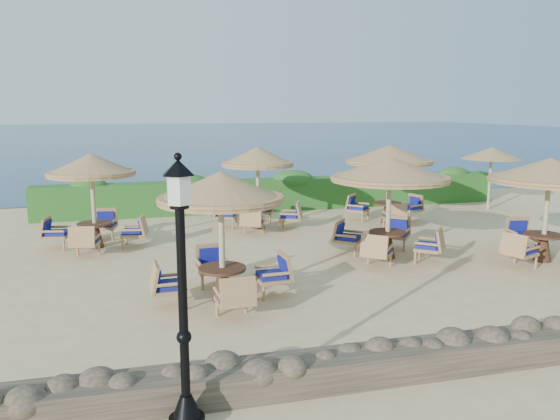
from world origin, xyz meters
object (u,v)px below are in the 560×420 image
object	(u,v)px
cafe_set_3	(92,188)
cafe_set_2	(549,186)
cafe_set_1	(389,187)
cafe_set_5	(389,166)
lamp_post	(183,309)
cafe_set_0	(221,217)
cafe_set_4	(258,177)
extra_parasol	(492,153)

from	to	relation	value
cafe_set_3	cafe_set_2	bearing A→B (deg)	-20.98
cafe_set_1	cafe_set_5	distance (m)	4.49
lamp_post	cafe_set_3	size ratio (longest dim) A/B	1.15
cafe_set_1	cafe_set_3	distance (m)	8.08
cafe_set_0	cafe_set_3	size ratio (longest dim) A/B	0.99
cafe_set_4	cafe_set_0	bearing A→B (deg)	-108.15
extra_parasol	cafe_set_5	distance (m)	5.11
extra_parasol	cafe_set_3	xyz separation A→B (m)	(-14.32, -2.41, -0.47)
extra_parasol	cafe_set_3	size ratio (longest dim) A/B	0.84
extra_parasol	cafe_set_2	xyz separation A→B (m)	(-3.10, -6.72, -0.22)
cafe_set_1	cafe_set_0	bearing A→B (deg)	-155.13
lamp_post	cafe_set_2	world-z (taller)	lamp_post
cafe_set_2	cafe_set_5	world-z (taller)	same
extra_parasol	cafe_set_2	world-z (taller)	cafe_set_2
cafe_set_0	cafe_set_2	distance (m)	8.45
cafe_set_2	cafe_set_5	distance (m)	5.63
lamp_post	cafe_set_2	xyz separation A→B (m)	(9.50, 5.28, 0.40)
extra_parasol	lamp_post	bearing A→B (deg)	-136.40
cafe_set_4	cafe_set_5	xyz separation A→B (m)	(4.44, -0.32, 0.26)
cafe_set_0	cafe_set_4	world-z (taller)	same
cafe_set_0	cafe_set_2	bearing A→B (deg)	6.02
cafe_set_5	cafe_set_3	bearing A→B (deg)	-173.78
cafe_set_5	lamp_post	bearing A→B (deg)	-125.91
extra_parasol	cafe_set_1	world-z (taller)	cafe_set_1
cafe_set_5	cafe_set_0	bearing A→B (deg)	-136.66
lamp_post	cafe_set_5	world-z (taller)	lamp_post
lamp_post	extra_parasol	xyz separation A→B (m)	(12.60, 12.00, 0.62)
extra_parasol	cafe_set_5	size ratio (longest dim) A/B	0.82
cafe_set_2	cafe_set_0	bearing A→B (deg)	-173.98
cafe_set_1	cafe_set_2	bearing A→B (deg)	-18.82
extra_parasol	cafe_set_3	distance (m)	14.53
extra_parasol	cafe_set_4	size ratio (longest dim) A/B	0.84
cafe_set_2	cafe_set_1	bearing A→B (deg)	161.18
cafe_set_0	cafe_set_3	bearing A→B (deg)	118.57
extra_parasol	cafe_set_1	xyz separation A→B (m)	(-6.84, -5.44, -0.28)
cafe_set_1	lamp_post	bearing A→B (deg)	-131.29
lamp_post	cafe_set_4	distance (m)	11.40
cafe_set_4	cafe_set_2	bearing A→B (deg)	-42.05
extra_parasol	cafe_set_4	bearing A→B (deg)	-173.47
lamp_post	cafe_set_5	size ratio (longest dim) A/B	1.12
lamp_post	cafe_set_4	size ratio (longest dim) A/B	1.16
cafe_set_2	lamp_post	bearing A→B (deg)	-150.92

